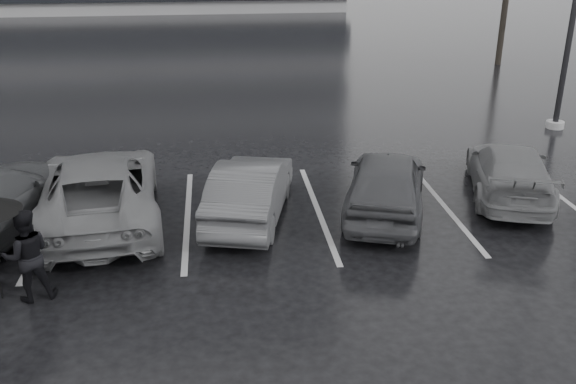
{
  "coord_description": "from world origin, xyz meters",
  "views": [
    {
      "loc": [
        -1.54,
        -9.97,
        5.73
      ],
      "look_at": [
        -0.23,
        1.0,
        1.1
      ],
      "focal_mm": 40.0,
      "sensor_mm": 36.0,
      "label": 1
    }
  ],
  "objects_px": {
    "car_main": "(386,182)",
    "pedestrian_right": "(27,255)",
    "car_west_a": "(250,190)",
    "car_east": "(510,171)",
    "car_west_b": "(99,189)"
  },
  "relations": [
    {
      "from": "car_main",
      "to": "car_east",
      "type": "height_order",
      "value": "car_main"
    },
    {
      "from": "car_west_b",
      "to": "pedestrian_right",
      "type": "xyz_separation_m",
      "value": [
        -0.69,
        -2.94,
        0.09
      ]
    },
    {
      "from": "car_main",
      "to": "car_west_a",
      "type": "xyz_separation_m",
      "value": [
        -2.88,
        0.07,
        -0.05
      ]
    },
    {
      "from": "car_main",
      "to": "car_east",
      "type": "bearing_deg",
      "value": -151.18
    },
    {
      "from": "car_main",
      "to": "pedestrian_right",
      "type": "xyz_separation_m",
      "value": [
        -6.66,
        -2.68,
        0.11
      ]
    },
    {
      "from": "car_main",
      "to": "car_west_b",
      "type": "height_order",
      "value": "car_west_b"
    },
    {
      "from": "car_west_a",
      "to": "pedestrian_right",
      "type": "relative_size",
      "value": 2.4
    },
    {
      "from": "car_west_b",
      "to": "pedestrian_right",
      "type": "height_order",
      "value": "pedestrian_right"
    },
    {
      "from": "pedestrian_right",
      "to": "car_main",
      "type": "bearing_deg",
      "value": -175.21
    },
    {
      "from": "car_main",
      "to": "pedestrian_right",
      "type": "relative_size",
      "value": 2.51
    },
    {
      "from": "car_west_a",
      "to": "car_west_b",
      "type": "relative_size",
      "value": 0.75
    },
    {
      "from": "car_west_b",
      "to": "car_east",
      "type": "xyz_separation_m",
      "value": [
        8.98,
        0.31,
        -0.12
      ]
    },
    {
      "from": "car_west_a",
      "to": "car_east",
      "type": "xyz_separation_m",
      "value": [
        5.89,
        0.5,
        -0.04
      ]
    },
    {
      "from": "car_main",
      "to": "car_west_b",
      "type": "xyz_separation_m",
      "value": [
        -5.97,
        0.26,
        0.03
      ]
    },
    {
      "from": "car_west_a",
      "to": "car_east",
      "type": "height_order",
      "value": "car_west_a"
    }
  ]
}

